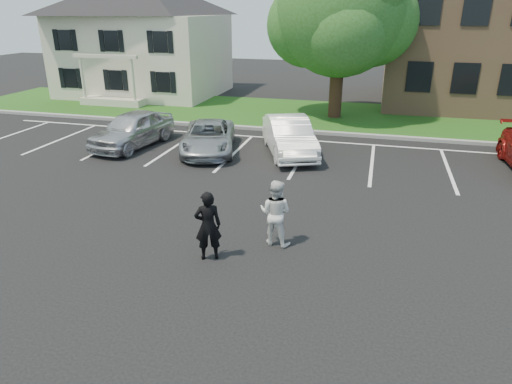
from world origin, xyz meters
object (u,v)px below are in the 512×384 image
house (143,37)px  man_white_shirt (275,213)px  car_silver_minivan (208,137)px  tree (343,14)px  car_white_sedan (289,136)px  man_black_suit (208,226)px  car_silver_west (133,129)px

house → man_white_shirt: bearing=-54.8°
house → car_silver_minivan: 15.46m
tree → car_white_sedan: (-1.21, -7.32, -4.59)m
car_silver_minivan → man_black_suit: bearing=-85.4°
tree → car_silver_west: size_ratio=1.96×
car_white_sedan → car_silver_minivan: bearing=167.7°
man_black_suit → tree: bearing=-119.8°
car_silver_west → man_white_shirt: bearing=-33.8°
car_silver_minivan → car_white_sedan: 3.36m
man_white_shirt → car_white_sedan: man_white_shirt is taller
man_black_suit → car_silver_minivan: bearing=-94.3°
man_white_shirt → car_silver_minivan: size_ratio=0.38×
house → tree: tree is taller
man_white_shirt → car_white_sedan: size_ratio=0.37×
car_silver_minivan → man_white_shirt: bearing=-73.9°
man_white_shirt → car_white_sedan: (-1.18, 7.74, -0.10)m
man_white_shirt → car_silver_minivan: man_white_shirt is taller
car_silver_west → car_silver_minivan: car_silver_west is taller
man_white_shirt → car_silver_west: 10.66m
car_white_sedan → man_black_suit: bearing=-113.3°
house → car_white_sedan: (12.41, -11.52, -3.07)m
car_silver_west → car_silver_minivan: bearing=9.1°
house → man_white_shirt: size_ratio=5.98×
man_black_suit → car_silver_minivan: 8.89m
tree → man_black_suit: tree is taller
house → car_silver_west: bearing=-65.2°
tree → man_white_shirt: 15.72m
tree → house: bearing=162.9°
tree → car_silver_west: bearing=-135.1°
house → car_silver_minivan: bearing=-53.0°
tree → man_black_suit: 16.87m
man_black_suit → car_white_sedan: (0.19, 8.88, -0.11)m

